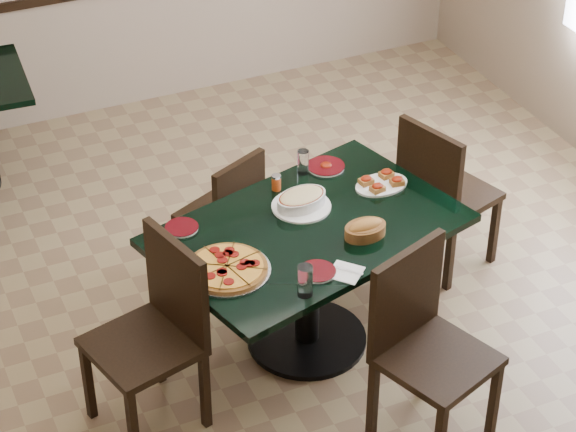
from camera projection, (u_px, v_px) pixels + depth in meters
name	position (u px, v px, depth m)	size (l,w,h in m)	color
floor	(296.00, 324.00, 6.12)	(5.50, 5.50, 0.00)	olive
main_table	(308.00, 256.00, 5.69)	(1.69, 1.32, 0.75)	black
chair_far	(227.00, 211.00, 6.23)	(0.50, 0.50, 0.81)	black
chair_near	(423.00, 337.00, 5.18)	(0.60, 0.60, 1.00)	black
chair_right	(440.00, 188.00, 6.25)	(0.56, 0.56, 0.96)	black
chair_left	(158.00, 324.00, 5.26)	(0.57, 0.57, 1.00)	black
pepperoni_pizza	(227.00, 268.00, 5.28)	(0.42, 0.42, 0.04)	silver
lasagna_casserole	(301.00, 200.00, 5.70)	(0.31, 0.31, 0.09)	white
bread_basket	(365.00, 229.00, 5.50)	(0.22, 0.16, 0.09)	brown
bruschetta_platter	(381.00, 182.00, 5.87)	(0.31, 0.23, 0.05)	white
side_plate_near	(317.00, 271.00, 5.27)	(0.18, 0.18, 0.02)	white
side_plate_far_r	(326.00, 166.00, 6.03)	(0.20, 0.20, 0.03)	white
side_plate_far_l	(182.00, 228.00, 5.56)	(0.17, 0.17, 0.02)	white
napkin_setting	(346.00, 272.00, 5.28)	(0.21, 0.21, 0.01)	white
water_glass_a	(303.00, 162.00, 5.96)	(0.06, 0.06, 0.13)	white
water_glass_b	(305.00, 281.00, 5.10)	(0.07, 0.07, 0.16)	white
pepper_shaker	(276.00, 182.00, 5.83)	(0.05, 0.05, 0.09)	#B64B13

